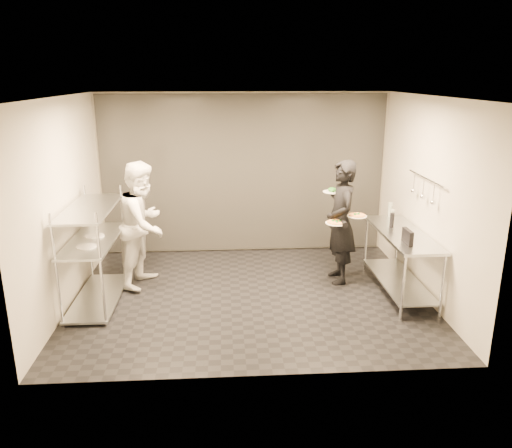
{
  "coord_description": "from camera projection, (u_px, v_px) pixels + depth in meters",
  "views": [
    {
      "loc": [
        -0.35,
        -6.6,
        3.07
      ],
      "look_at": [
        0.08,
        -0.05,
        1.1
      ],
      "focal_mm": 35.0,
      "sensor_mm": 36.0,
      "label": 1
    }
  ],
  "objects": [
    {
      "name": "pizza_plate_far",
      "position": [
        357.0,
        215.0,
        7.3
      ],
      "size": [
        0.28,
        0.28,
        0.05
      ],
      "color": "white",
      "rests_on": "waiter"
    },
    {
      "name": "pass_rack",
      "position": [
        94.0,
        249.0,
        6.85
      ],
      "size": [
        0.6,
        1.6,
        1.5
      ],
      "color": "silver",
      "rests_on": "ground"
    },
    {
      "name": "pos_monitor",
      "position": [
        408.0,
        237.0,
        6.57
      ],
      "size": [
        0.06,
        0.28,
        0.2
      ],
      "primitive_type": "cube",
      "rotation": [
        0.0,
        0.0,
        0.03
      ],
      "color": "black",
      "rests_on": "prep_counter"
    },
    {
      "name": "bottle_clear",
      "position": [
        390.0,
        210.0,
        7.82
      ],
      "size": [
        0.07,
        0.07,
        0.23
      ],
      "primitive_type": "cylinder",
      "color": "#93A093",
      "rests_on": "prep_counter"
    },
    {
      "name": "bottle_green",
      "position": [
        392.0,
        217.0,
        7.48
      ],
      "size": [
        0.06,
        0.06,
        0.22
      ],
      "primitive_type": "cylinder",
      "color": "#93A093",
      "rests_on": "prep_counter"
    },
    {
      "name": "room_shell",
      "position": [
        246.0,
        184.0,
        7.94
      ],
      "size": [
        5.0,
        4.0,
        2.8
      ],
      "color": "black",
      "rests_on": "ground"
    },
    {
      "name": "utensil_rail",
      "position": [
        424.0,
        189.0,
        6.92
      ],
      "size": [
        0.07,
        1.2,
        0.31
      ],
      "color": "silver",
      "rests_on": "room_shell"
    },
    {
      "name": "waiter",
      "position": [
        341.0,
        222.0,
        7.5
      ],
      "size": [
        0.48,
        0.7,
        1.88
      ],
      "primitive_type": "imported",
      "rotation": [
        0.0,
        0.0,
        -1.53
      ],
      "color": "black",
      "rests_on": "ground"
    },
    {
      "name": "prep_counter",
      "position": [
        401.0,
        252.0,
        7.17
      ],
      "size": [
        0.6,
        1.8,
        0.92
      ],
      "color": "silver",
      "rests_on": "ground"
    },
    {
      "name": "chef",
      "position": [
        144.0,
        224.0,
        7.41
      ],
      "size": [
        0.95,
        1.08,
        1.88
      ],
      "primitive_type": "imported",
      "rotation": [
        0.0,
        0.0,
        1.27
      ],
      "color": "silver",
      "rests_on": "ground"
    },
    {
      "name": "salad_plate",
      "position": [
        332.0,
        191.0,
        7.67
      ],
      "size": [
        0.29,
        0.29,
        0.07
      ],
      "color": "white",
      "rests_on": "waiter"
    },
    {
      "name": "pizza_plate_near",
      "position": [
        336.0,
        222.0,
        7.26
      ],
      "size": [
        0.31,
        0.31,
        0.05
      ],
      "color": "white",
      "rests_on": "waiter"
    },
    {
      "name": "bottle_dark",
      "position": [
        392.0,
        220.0,
        7.28
      ],
      "size": [
        0.06,
        0.06,
        0.22
      ],
      "primitive_type": "cylinder",
      "color": "black",
      "rests_on": "prep_counter"
    }
  ]
}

